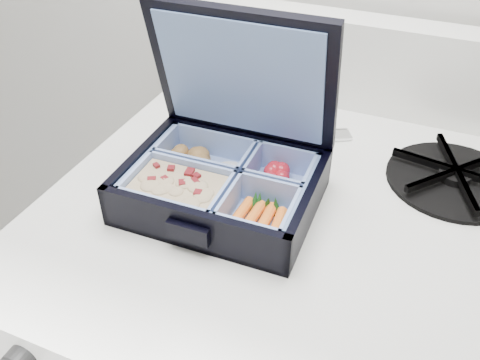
% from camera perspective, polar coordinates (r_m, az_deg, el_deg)
% --- Properties ---
extents(bento_box, '(0.23, 0.18, 0.05)m').
position_cam_1_polar(bento_box, '(0.61, -2.05, -0.63)').
color(bento_box, black).
rests_on(bento_box, stove).
extents(burner_grate, '(0.20, 0.20, 0.02)m').
position_cam_1_polar(burner_grate, '(0.71, 23.02, 0.62)').
color(burner_grate, black).
rests_on(burner_grate, stove).
extents(burner_grate_rear, '(0.18, 0.18, 0.02)m').
position_cam_1_polar(burner_grate_rear, '(0.78, -1.16, 7.09)').
color(burner_grate_rear, black).
rests_on(burner_grate_rear, stove).
extents(fork, '(0.18, 0.12, 0.01)m').
position_cam_1_polar(fork, '(0.73, 4.07, 4.46)').
color(fork, silver).
rests_on(fork, stove).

